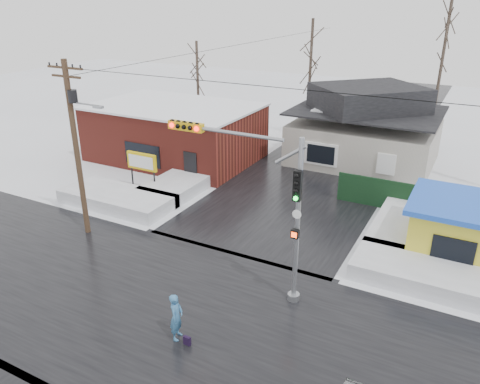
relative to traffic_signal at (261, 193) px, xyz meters
The scene contains 19 objects.
ground 5.94m from the traffic_signal, 129.36° to the right, with size 120.00×120.00×0.00m, color white.
road_ns 5.94m from the traffic_signal, 129.36° to the right, with size 10.00×120.00×0.02m, color black.
road_ew 5.94m from the traffic_signal, 129.36° to the right, with size 120.00×10.00×0.02m, color black.
snowbank_nw 12.81m from the traffic_signal, 160.57° to the left, with size 7.00×3.00×0.80m, color white.
snowbank_ne 8.75m from the traffic_signal, 31.56° to the left, with size 7.00×3.00×0.80m, color white.
snowbank_nside_w 13.70m from the traffic_signal, 136.24° to the left, with size 3.00×8.00×0.80m, color white.
snowbank_nside_e 10.94m from the traffic_signal, 63.18° to the left, with size 3.00×8.00×0.80m, color white.
traffic_signal is the anchor object (origin of this frame).
utility_pole 10.39m from the traffic_signal, behind, with size 3.15×0.44×9.00m.
brick_building 18.87m from the traffic_signal, 135.87° to the left, with size 12.20×8.20×4.12m.
marquee_sign 13.42m from the traffic_signal, 150.28° to the left, with size 2.20×0.21×2.55m.
house 19.13m from the traffic_signal, 91.29° to the left, with size 10.40×8.40×5.76m.
kiosk 10.43m from the traffic_signal, 44.84° to the left, with size 4.60×4.60×2.88m.
fence 12.31m from the traffic_signal, 69.77° to the left, with size 8.00×0.12×1.80m, color black.
tree_far_left 24.16m from the traffic_signal, 105.60° to the left, with size 3.00×3.00×10.00m.
tree_far_mid 25.78m from the traffic_signal, 81.89° to the left, with size 3.00×3.00×12.00m.
tree_far_west 26.75m from the traffic_signal, 128.00° to the left, with size 3.00×3.00×8.00m.
pedestrian 5.66m from the traffic_signal, 107.93° to the right, with size 0.68×0.45×1.86m, color teal.
shopping_bag 6.19m from the traffic_signal, 100.70° to the right, with size 0.28×0.12×0.35m, color black.
Camera 1 is at (9.61, -12.35, 11.71)m, focal length 35.00 mm.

